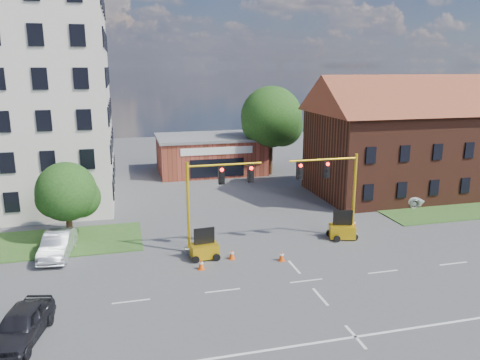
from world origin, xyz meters
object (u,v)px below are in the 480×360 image
Objects in this scene: trailer_east at (342,230)px; trailer_west at (204,249)px; sedan_dark at (21,325)px; signal_mast_east at (334,186)px; pickup_white at (392,197)px; signal_mast_west at (213,195)px.

trailer_west is at bearing -157.16° from trailer_east.
trailer_east reaches higher than sedan_dark.
trailer_east is at bearing -10.96° from signal_mast_east.
pickup_white is (8.92, 6.47, -3.14)m from signal_mast_east.
signal_mast_west is 13.88m from sedan_dark.
signal_mast_west reaches higher than trailer_east.
trailer_west is 0.44× the size of sedan_dark.
trailer_east is 21.68m from sedan_dark.
trailer_east is 0.45× the size of sedan_dark.
signal_mast_west and signal_mast_east have the same top height.
signal_mast_west is at bearing 123.42° from pickup_white.
signal_mast_west reaches higher than trailer_west.
trailer_east is at bearing -0.90° from signal_mast_west.
sedan_dark is at bearing -148.21° from trailer_west.
signal_mast_east is 3.02× the size of trailer_east.
signal_mast_west reaches higher than pickup_white.
signal_mast_east reaches higher than trailer_east.
signal_mast_east reaches higher than trailer_west.
signal_mast_west reaches higher than sedan_dark.
signal_mast_east is 3.11× the size of trailer_west.
pickup_white is at bearing 40.39° from sedan_dark.
sedan_dark is (-28.17, -14.94, -0.00)m from pickup_white.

